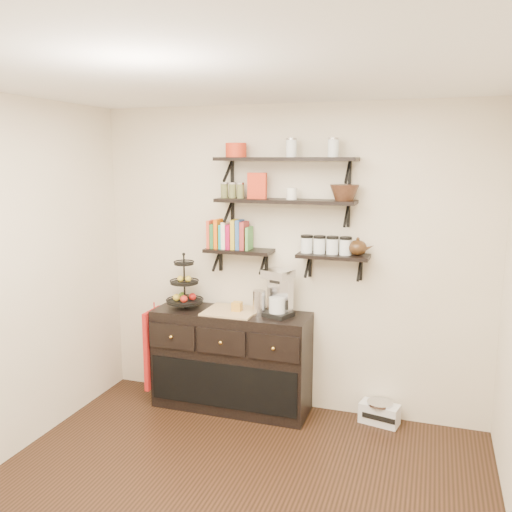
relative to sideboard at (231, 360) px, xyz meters
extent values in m
cube|color=white|center=(0.46, -1.51, 2.25)|extent=(3.50, 3.50, 0.02)
cube|color=#EFE0CA|center=(0.46, 0.24, 0.90)|extent=(3.50, 0.02, 2.70)
cube|color=black|center=(0.46, 0.10, 1.78)|extent=(1.20, 0.27, 0.03)
cube|color=black|center=(-0.06, 0.22, 1.67)|extent=(0.02, 0.03, 0.20)
cube|color=black|center=(0.98, 0.22, 1.67)|extent=(0.02, 0.03, 0.20)
cube|color=black|center=(0.46, 0.10, 1.43)|extent=(1.20, 0.27, 0.03)
cube|color=black|center=(-0.06, 0.22, 1.32)|extent=(0.02, 0.03, 0.20)
cube|color=black|center=(0.98, 0.22, 1.32)|extent=(0.02, 0.03, 0.20)
cube|color=black|center=(0.04, 0.11, 0.98)|extent=(0.60, 0.25, 0.03)
cube|color=black|center=(-0.18, 0.22, 0.87)|extent=(0.02, 0.03, 0.20)
cube|color=black|center=(0.26, 0.22, 0.87)|extent=(0.03, 0.03, 0.20)
cube|color=black|center=(0.88, 0.11, 0.98)|extent=(0.60, 0.25, 0.03)
cube|color=black|center=(0.66, 0.22, 0.87)|extent=(0.03, 0.03, 0.20)
cube|color=black|center=(1.10, 0.22, 0.87)|extent=(0.02, 0.03, 0.20)
cube|color=#D8472B|center=(-0.22, 0.12, 1.10)|extent=(0.02, 0.15, 0.20)
cube|color=#276933|center=(-0.19, 0.12, 1.12)|extent=(0.03, 0.15, 0.24)
cube|color=#F4630A|center=(-0.15, 0.12, 1.10)|extent=(0.04, 0.15, 0.21)
cube|color=teal|center=(-0.11, 0.12, 1.12)|extent=(0.03, 0.15, 0.25)
cube|color=white|center=(-0.08, 0.12, 1.11)|extent=(0.03, 0.15, 0.22)
cube|color=#A90F3E|center=(-0.04, 0.12, 1.13)|extent=(0.04, 0.15, 0.26)
cube|color=gold|center=(0.00, 0.12, 1.11)|extent=(0.03, 0.15, 0.23)
cube|color=#305498|center=(0.04, 0.12, 1.10)|extent=(0.03, 0.15, 0.20)
cube|color=maroon|center=(0.08, 0.12, 1.12)|extent=(0.04, 0.15, 0.24)
cube|color=#50984A|center=(0.12, 0.12, 1.10)|extent=(0.03, 0.15, 0.21)
cylinder|color=silver|center=(0.65, 0.12, 1.06)|extent=(0.10, 0.10, 0.13)
cylinder|color=silver|center=(0.76, 0.12, 1.06)|extent=(0.10, 0.10, 0.13)
cylinder|color=silver|center=(0.87, 0.12, 1.06)|extent=(0.10, 0.10, 0.13)
cylinder|color=silver|center=(0.98, 0.12, 1.06)|extent=(0.10, 0.10, 0.13)
cube|color=black|center=(0.00, 0.00, 0.00)|extent=(1.40, 0.45, 0.90)
cube|color=tan|center=(0.00, 0.00, 0.46)|extent=(0.45, 0.41, 0.02)
sphere|color=gold|center=(-0.47, -0.25, 0.25)|extent=(0.04, 0.04, 0.04)
sphere|color=gold|center=(0.00, -0.25, 0.25)|extent=(0.04, 0.04, 0.04)
sphere|color=gold|center=(0.47, -0.25, 0.25)|extent=(0.04, 0.04, 0.04)
cylinder|color=black|center=(-0.45, 0.00, 0.69)|extent=(0.02, 0.02, 0.49)
cylinder|color=black|center=(-0.45, 0.00, 0.51)|extent=(0.33, 0.33, 0.01)
cylinder|color=black|center=(-0.45, 0.00, 0.68)|extent=(0.25, 0.25, 0.02)
cylinder|color=black|center=(-0.45, 0.00, 0.86)|extent=(0.17, 0.17, 0.02)
sphere|color=#B21914|center=(-0.39, 0.04, 0.54)|extent=(0.07, 0.07, 0.07)
sphere|color=gold|center=(-0.49, 0.00, 0.71)|extent=(0.06, 0.06, 0.06)
cube|color=#BB852B|center=(0.06, 0.00, 0.50)|extent=(0.08, 0.08, 0.08)
cube|color=black|center=(0.43, 0.00, 0.47)|extent=(0.28, 0.27, 0.04)
cube|color=silver|center=(0.43, 0.07, 0.64)|extent=(0.24, 0.15, 0.34)
cube|color=silver|center=(0.43, 0.00, 0.82)|extent=(0.28, 0.27, 0.07)
cylinder|color=silver|center=(0.43, -0.02, 0.55)|extent=(0.18, 0.18, 0.13)
cylinder|color=silver|center=(0.27, -0.02, 0.56)|extent=(0.11, 0.11, 0.22)
cube|color=#A31112|center=(-0.73, -0.10, 0.07)|extent=(0.04, 0.31, 0.73)
cube|color=silver|center=(1.31, 0.11, -0.37)|extent=(0.35, 0.23, 0.17)
cylinder|color=silver|center=(1.31, 0.11, -0.27)|extent=(0.26, 0.26, 0.02)
cube|color=black|center=(1.31, 0.02, -0.37)|extent=(0.28, 0.07, 0.04)
cube|color=red|center=(0.21, 0.10, 1.56)|extent=(0.16, 0.07, 0.22)
cylinder|color=white|center=(0.52, 0.10, 1.50)|extent=(0.09, 0.09, 0.10)
cylinder|color=red|center=(0.02, 0.10, 1.86)|extent=(0.18, 0.18, 0.12)
camera|label=1|loc=(1.67, -4.32, 1.79)|focal=38.00mm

